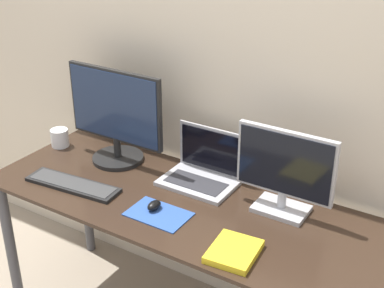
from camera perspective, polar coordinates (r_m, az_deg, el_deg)
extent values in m
cube|color=beige|center=(2.41, 4.08, 8.16)|extent=(7.00, 0.05, 2.50)
cube|color=#332319|center=(2.31, -1.01, -6.40)|extent=(1.80, 0.66, 0.02)
cylinder|color=#47474C|center=(2.85, -18.81, -10.22)|extent=(0.05, 0.05, 0.74)
cylinder|color=#47474C|center=(3.15, -11.26, -5.47)|extent=(0.05, 0.05, 0.74)
cylinder|color=black|center=(2.66, -7.89, -1.48)|extent=(0.25, 0.25, 0.02)
cylinder|color=black|center=(2.64, -7.97, -0.33)|extent=(0.04, 0.04, 0.10)
cube|color=black|center=(2.55, -8.20, 4.07)|extent=(0.53, 0.02, 0.36)
cube|color=#1E2D4C|center=(2.54, -8.38, 3.97)|extent=(0.50, 0.01, 0.33)
cube|color=#B2B2B7|center=(2.27, 9.48, -6.82)|extent=(0.22, 0.15, 0.02)
cylinder|color=#B2B2B7|center=(2.25, 9.57, -5.81)|extent=(0.04, 0.04, 0.07)
cube|color=#B2B2B7|center=(2.17, 9.94, -2.02)|extent=(0.42, 0.02, 0.28)
cube|color=black|center=(2.16, 9.80, -2.16)|extent=(0.39, 0.01, 0.26)
cube|color=#ADADB2|center=(2.43, 0.62, -4.17)|extent=(0.33, 0.22, 0.02)
cube|color=#2D2D33|center=(2.41, 0.41, -4.13)|extent=(0.27, 0.12, 0.00)
cube|color=#ADADB2|center=(2.46, 2.06, -0.60)|extent=(0.33, 0.01, 0.22)
cube|color=black|center=(2.45, 1.94, -0.69)|extent=(0.30, 0.00, 0.19)
cube|color=black|center=(2.47, -12.60, -4.25)|extent=(0.46, 0.16, 0.02)
cube|color=#383838|center=(2.47, -12.62, -4.07)|extent=(0.42, 0.14, 0.00)
cube|color=#2D519E|center=(2.23, -3.59, -7.47)|extent=(0.26, 0.17, 0.00)
ellipsoid|color=black|center=(2.24, -4.06, -6.55)|extent=(0.05, 0.07, 0.04)
cube|color=yellow|center=(2.01, 4.49, -11.36)|extent=(0.19, 0.22, 0.03)
cube|color=white|center=(2.01, 4.49, -11.36)|extent=(0.18, 0.21, 0.02)
cylinder|color=white|center=(2.85, -13.93, 0.64)|extent=(0.09, 0.09, 0.09)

